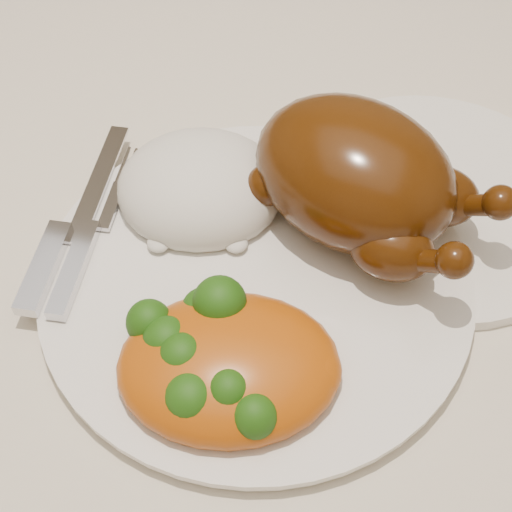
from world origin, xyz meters
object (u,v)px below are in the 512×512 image
(dining_table, at_px, (147,290))
(side_plate, at_px, (434,199))
(roast_chicken, at_px, (359,177))
(dinner_plate, at_px, (256,279))

(dining_table, distance_m, side_plate, 0.25)
(side_plate, xyz_separation_m, roast_chicken, (-0.05, -0.05, 0.05))
(roast_chicken, bearing_deg, side_plate, 61.28)
(dining_table, distance_m, dinner_plate, 0.16)
(dining_table, bearing_deg, roast_chicken, 10.85)
(dinner_plate, relative_size, side_plate, 1.28)
(dining_table, relative_size, dinner_plate, 5.49)
(side_plate, distance_m, roast_chicken, 0.09)
(dining_table, distance_m, roast_chicken, 0.23)
(dinner_plate, bearing_deg, side_plate, 46.62)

